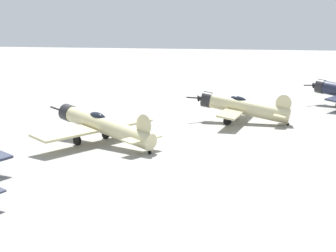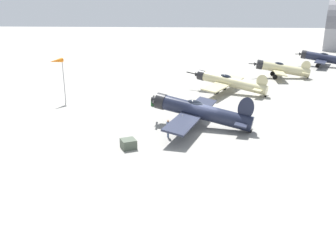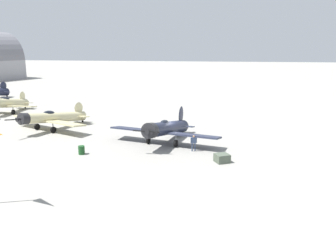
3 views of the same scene
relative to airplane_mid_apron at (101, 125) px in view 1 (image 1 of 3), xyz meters
The scene contains 2 objects.
airplane_mid_apron is the anchor object (origin of this frame).
airplane_far_line 15.64m from the airplane_mid_apron, 52.53° to the left, with size 10.34×10.13×3.06m.
Camera 1 is at (19.42, -21.03, 9.20)m, focal length 53.96 mm.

